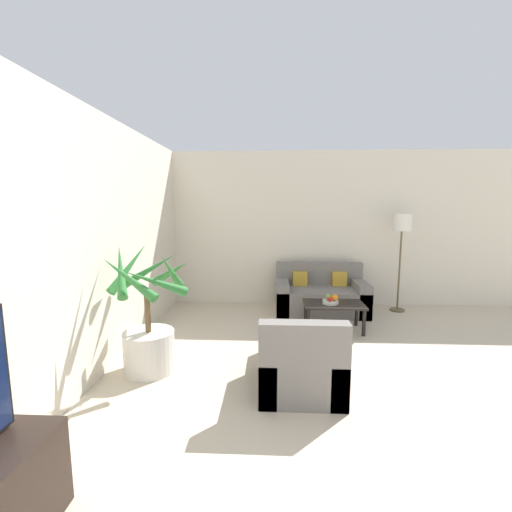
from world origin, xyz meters
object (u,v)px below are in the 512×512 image
(potted_palm, at_px, (149,330))
(fruit_bowl, at_px, (331,302))
(apple_red, at_px, (330,299))
(sofa_loveseat, at_px, (320,296))
(orange_fruit, at_px, (335,297))
(ottoman, at_px, (297,341))
(apple_green, at_px, (328,297))
(armchair, at_px, (301,365))
(floor_lamp, at_px, (402,229))
(coffee_table, at_px, (334,307))

(potted_palm, distance_m, fruit_bowl, 2.48)
(apple_red, bearing_deg, sofa_loveseat, 89.88)
(sofa_loveseat, bearing_deg, potted_palm, -133.97)
(sofa_loveseat, relative_size, orange_fruit, 16.80)
(potted_palm, distance_m, sofa_loveseat, 3.03)
(orange_fruit, bearing_deg, apple_red, -143.25)
(ottoman, bearing_deg, orange_fruit, 56.36)
(apple_green, height_order, armchair, armchair)
(orange_fruit, xyz_separation_m, armchair, (-0.60, -1.61, -0.23))
(fruit_bowl, xyz_separation_m, orange_fruit, (0.06, -0.01, 0.07))
(floor_lamp, distance_m, coffee_table, 1.90)
(floor_lamp, distance_m, orange_fruit, 1.83)
(coffee_table, distance_m, armchair, 1.76)
(coffee_table, relative_size, ottoman, 1.31)
(apple_green, relative_size, armchair, 0.10)
(sofa_loveseat, xyz_separation_m, coffee_table, (0.07, -0.85, 0.06))
(apple_red, relative_size, apple_green, 0.81)
(floor_lamp, relative_size, coffee_table, 1.94)
(orange_fruit, bearing_deg, ottoman, -123.64)
(armchair, bearing_deg, potted_palm, 168.46)
(potted_palm, distance_m, apple_green, 2.47)
(fruit_bowl, relative_size, ottoman, 0.35)
(floor_lamp, distance_m, armchair, 3.40)
(coffee_table, bearing_deg, floor_lamp, 38.27)
(coffee_table, distance_m, apple_green, 0.17)
(potted_palm, relative_size, sofa_loveseat, 0.94)
(apple_green, relative_size, orange_fruit, 0.95)
(floor_lamp, bearing_deg, armchair, -125.02)
(orange_fruit, bearing_deg, apple_green, 160.15)
(fruit_bowl, bearing_deg, armchair, -108.64)
(fruit_bowl, bearing_deg, floor_lamp, 37.90)
(sofa_loveseat, distance_m, floor_lamp, 1.72)
(floor_lamp, distance_m, apple_red, 1.92)
(fruit_bowl, relative_size, apple_red, 3.28)
(potted_palm, xyz_separation_m, floor_lamp, (3.41, 2.31, 0.93))
(coffee_table, height_order, orange_fruit, orange_fruit)
(coffee_table, bearing_deg, potted_palm, -148.50)
(sofa_loveseat, xyz_separation_m, ottoman, (-0.51, -1.77, -0.08))
(potted_palm, height_order, apple_green, potted_palm)
(sofa_loveseat, distance_m, ottoman, 1.84)
(potted_palm, bearing_deg, floor_lamp, 34.10)
(sofa_loveseat, xyz_separation_m, floor_lamp, (1.31, 0.13, 1.11))
(floor_lamp, height_order, orange_fruit, floor_lamp)
(apple_green, bearing_deg, ottoman, -118.67)
(apple_red, xyz_separation_m, armchair, (-0.53, -1.56, -0.22))
(floor_lamp, height_order, fruit_bowl, floor_lamp)
(fruit_bowl, xyz_separation_m, apple_green, (-0.03, 0.02, 0.07))
(orange_fruit, height_order, ottoman, orange_fruit)
(potted_palm, relative_size, floor_lamp, 0.84)
(fruit_bowl, bearing_deg, ottoman, -120.73)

